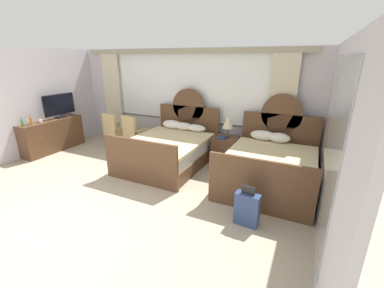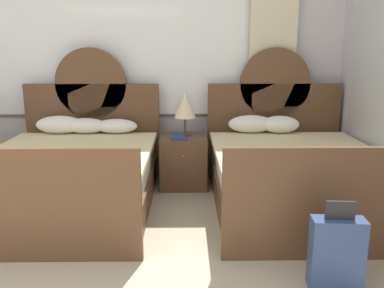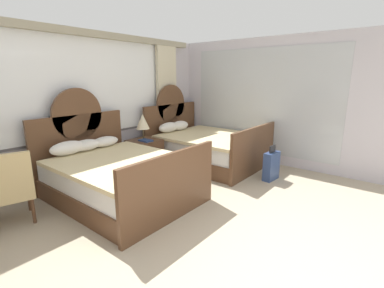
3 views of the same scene
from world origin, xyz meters
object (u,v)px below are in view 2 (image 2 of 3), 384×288
bed_near_mirror (292,173)px  book_on_nightstand (178,137)px  table_lamp_on_nightstand (185,106)px  nightstand_between_beds (183,161)px  suitcase_on_floor (336,253)px  bed_near_window (73,174)px

bed_near_mirror → book_on_nightstand: 1.40m
table_lamp_on_nightstand → book_on_nightstand: bearing=-116.6°
nightstand_between_beds → table_lamp_on_nightstand: (0.02, 0.04, 0.69)m
suitcase_on_floor → bed_near_window: bearing=145.6°
table_lamp_on_nightstand → bed_near_window: bearing=-148.4°
suitcase_on_floor → nightstand_between_beds: bearing=116.0°
nightstand_between_beds → table_lamp_on_nightstand: table_lamp_on_nightstand is taller
bed_near_window → nightstand_between_beds: 1.37m
table_lamp_on_nightstand → book_on_nightstand: size_ratio=2.04×
bed_near_window → nightstand_between_beds: (1.18, 0.69, -0.06)m
nightstand_between_beds → suitcase_on_floor: bearing=-64.0°
nightstand_between_beds → table_lamp_on_nightstand: 0.69m
bed_near_mirror → bed_near_window: bearing=179.8°
bed_near_mirror → suitcase_on_floor: bearing=-92.8°
bed_near_mirror → nightstand_between_beds: bearing=149.2°
nightstand_between_beds → suitcase_on_floor: (1.10, -2.26, -0.05)m
table_lamp_on_nightstand → book_on_nightstand: (-0.08, -0.16, -0.35)m
bed_near_window → suitcase_on_floor: size_ratio=3.41×
nightstand_between_beds → book_on_nightstand: bearing=-117.0°
bed_near_window → bed_near_mirror: 2.36m
nightstand_between_beds → suitcase_on_floor: suitcase_on_floor is taller
nightstand_between_beds → suitcase_on_floor: size_ratio=0.96×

